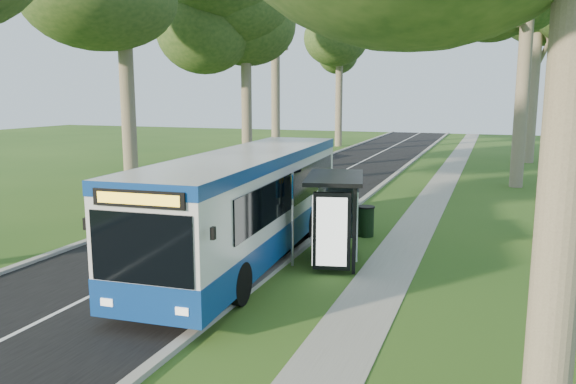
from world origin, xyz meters
name	(u,v)px	position (x,y,z in m)	size (l,w,h in m)	color
ground	(275,271)	(0.00, 0.00, 0.00)	(120.00, 120.00, 0.00)	#274D18
road	(284,200)	(-3.50, 10.00, 0.01)	(7.00, 100.00, 0.02)	black
kerb_east	(357,204)	(0.00, 10.00, 0.06)	(0.25, 100.00, 0.12)	#9E9B93
kerb_west	(217,195)	(-7.00, 10.00, 0.06)	(0.25, 100.00, 0.12)	#9E9B93
centre_line	(284,200)	(-3.50, 10.00, 0.02)	(0.12, 100.00, 0.01)	white
footpath	(426,210)	(3.00, 10.00, 0.01)	(1.50, 100.00, 0.02)	gray
bus	(249,204)	(-1.20, 0.90, 1.66)	(3.29, 12.25, 3.21)	silver
bus_stop_sign	(292,209)	(0.30, 0.60, 1.69)	(0.16, 0.37, 2.73)	gray
bus_shelter	(335,204)	(1.42, 1.15, 1.81)	(2.23, 3.27, 2.57)	black
litter_bin	(366,221)	(1.53, 4.75, 0.54)	(0.61, 0.61, 1.07)	black
car_white	(288,150)	(-8.77, 24.75, 0.83)	(1.97, 4.89, 1.67)	silver
car_silver	(296,150)	(-8.59, 26.05, 0.70)	(1.49, 4.27, 1.41)	#AEB2B6
tree_west_c	(245,3)	(-9.00, 18.00, 10.36)	(5.20, 5.20, 13.97)	#7A6B56
tree_west_d	(275,2)	(-11.00, 28.00, 11.98)	(5.20, 5.20, 16.19)	#7A6B56
tree_west_e	(340,27)	(-8.50, 38.00, 11.08)	(5.20, 5.20, 14.95)	#7A6B56
tree_east_d	(539,15)	(8.00, 30.00, 10.35)	(5.20, 5.20, 13.96)	#7A6B56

